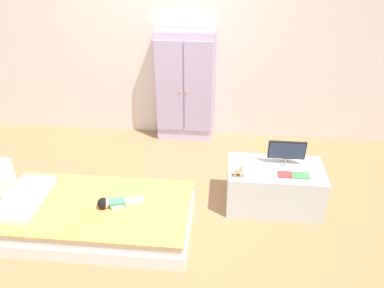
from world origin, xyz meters
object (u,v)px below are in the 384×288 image
book_green (300,175)px  doll (112,203)px  wardrobe (185,87)px  tv_monitor (287,151)px  bed (97,216)px  book_red (285,175)px  tv_stand (274,187)px  rocking_horse_toy (239,171)px

book_green → doll: bearing=-167.7°
wardrobe → tv_monitor: (1.06, -1.17, -0.11)m
book_green → bed: bearing=-168.9°
book_red → tv_stand: bearing=121.0°
doll → tv_monitor: tv_monitor is taller
bed → rocking_horse_toy: bearing=13.6°
tv_monitor → book_green: size_ratio=2.22×
wardrobe → tv_monitor: 1.58m
doll → tv_stand: (1.41, 0.46, -0.07)m
wardrobe → book_red: (1.04, -1.36, -0.24)m
tv_stand → book_green: book_green is taller
bed → book_red: bearing=12.0°
doll → tv_monitor: 1.62m
tv_monitor → bed: bearing=-162.0°
tv_monitor → wardrobe: bearing=132.4°
bed → wardrobe: 1.89m
doll → tv_monitor: (1.50, 0.54, 0.28)m
tv_stand → book_red: book_red is taller
doll → tv_stand: size_ratio=0.44×
doll → book_green: size_ratio=2.52×
book_red → rocking_horse_toy: bearing=-172.8°
tv_stand → rocking_horse_toy: bearing=-155.0°
rocking_horse_toy → book_green: rocking_horse_toy is taller
doll → tv_stand: tv_stand is taller
rocking_horse_toy → book_red: size_ratio=1.01×
rocking_horse_toy → book_red: 0.41m
tv_monitor → book_green: bearing=-59.7°
doll → book_green: book_green is taller
bed → doll: size_ratio=4.30×
bed → doll: 0.22m
wardrobe → tv_stand: 1.65m
rocking_horse_toy → tv_monitor: bearing=29.4°
tv_monitor → book_red: size_ratio=2.81×
bed → doll: bearing=-1.1°
doll → rocking_horse_toy: size_ratio=3.17×
doll → rocking_horse_toy: rocking_horse_toy is taller
book_green → tv_monitor: bearing=120.3°
tv_stand → rocking_horse_toy: size_ratio=7.14×
wardrobe → tv_monitor: bearing=-47.6°
tv_stand → book_red: size_ratio=7.21×
wardrobe → rocking_horse_toy: 1.56m
wardrobe → tv_stand: bearing=-51.9°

